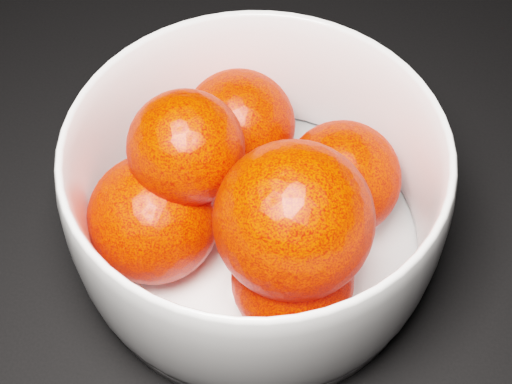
# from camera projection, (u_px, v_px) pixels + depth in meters

# --- Properties ---
(bowl) EXTENTS (0.25, 0.25, 0.12)m
(bowl) POSITION_uv_depth(u_px,v_px,m) (256.00, 197.00, 0.48)
(bowl) COLOR silver
(bowl) RESTS_ON ground
(orange_pile) EXTENTS (0.20, 0.20, 0.14)m
(orange_pile) POSITION_uv_depth(u_px,v_px,m) (252.00, 195.00, 0.47)
(orange_pile) COLOR red
(orange_pile) RESTS_ON bowl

